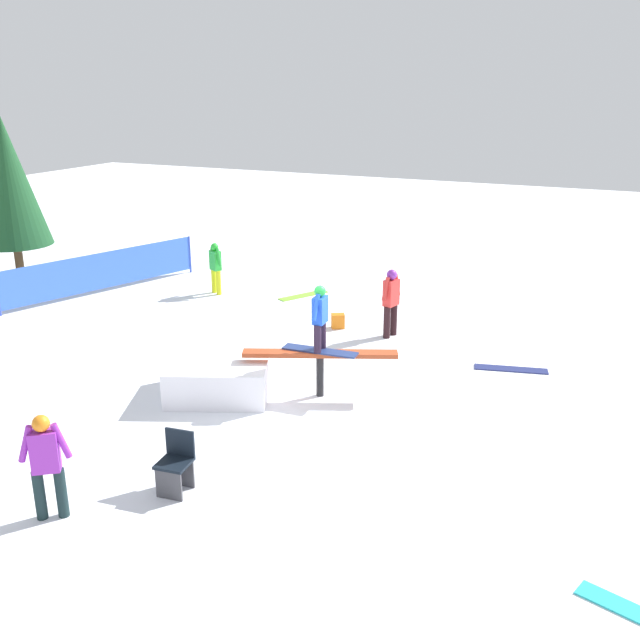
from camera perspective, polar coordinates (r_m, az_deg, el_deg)
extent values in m
plane|color=white|center=(13.16, 0.00, -6.06)|extent=(60.00, 60.00, 0.00)
cylinder|color=black|center=(13.00, 0.00, -4.49)|extent=(0.14, 0.14, 0.79)
cube|color=#A53F1E|center=(12.84, 0.00, -2.71)|extent=(2.68, 1.36, 0.08)
cube|color=white|center=(13.20, -8.07, -4.60)|extent=(2.24, 2.09, 0.67)
cube|color=navy|center=(12.82, 0.00, -2.48)|extent=(1.40, 0.37, 0.03)
cylinder|color=#2A1C31|center=(12.62, -0.20, -1.51)|extent=(0.13, 0.13, 0.52)
cylinder|color=#2A1C31|center=(12.84, 0.20, -1.15)|extent=(0.13, 0.13, 0.52)
cube|color=blue|center=(12.57, 0.00, 0.81)|extent=(0.22, 0.33, 0.48)
cylinder|color=blue|center=(12.35, -0.33, 1.03)|extent=(0.10, 0.30, 0.44)
cylinder|color=blue|center=(12.71, 0.32, 1.54)|extent=(0.10, 0.30, 0.44)
sphere|color=green|center=(12.46, 0.00, 2.32)|extent=(0.20, 0.20, 0.20)
cylinder|color=black|center=(16.22, 5.92, 0.06)|extent=(0.15, 0.15, 0.73)
cylinder|color=black|center=(15.99, 5.37, -0.19)|extent=(0.15, 0.15, 0.73)
cube|color=red|center=(15.90, 5.72, 2.20)|extent=(0.30, 0.41, 0.59)
cylinder|color=red|center=(16.05, 6.18, 2.83)|extent=(0.15, 0.25, 0.53)
cylinder|color=red|center=(15.68, 5.28, 2.48)|extent=(0.15, 0.25, 0.53)
sphere|color=purple|center=(15.79, 5.77, 3.63)|extent=(0.23, 0.23, 0.23)
cylinder|color=#CCD31D|center=(19.62, -8.48, 3.13)|extent=(0.13, 0.13, 0.66)
cylinder|color=#CCD31D|center=(19.41, -8.11, 2.97)|extent=(0.13, 0.13, 0.66)
cube|color=green|center=(19.37, -8.38, 4.75)|extent=(0.38, 0.32, 0.53)
cylinder|color=green|center=(19.51, -8.70, 5.19)|extent=(0.22, 0.16, 0.47)
cylinder|color=green|center=(19.17, -8.09, 4.98)|extent=(0.22, 0.16, 0.47)
sphere|color=green|center=(19.29, -8.43, 5.80)|extent=(0.21, 0.21, 0.21)
cylinder|color=#17292C|center=(10.21, -19.98, -12.86)|extent=(0.15, 0.15, 0.70)
cylinder|color=#17292C|center=(10.26, -21.51, -12.89)|extent=(0.15, 0.15, 0.70)
cube|color=purple|center=(9.94, -21.17, -9.75)|extent=(0.41, 0.38, 0.56)
cylinder|color=purple|center=(9.84, -19.99, -9.06)|extent=(0.24, 0.21, 0.51)
cylinder|color=purple|center=(9.92, -22.50, -9.14)|extent=(0.24, 0.21, 0.51)
sphere|color=orange|center=(9.77, -21.43, -7.71)|extent=(0.22, 0.22, 0.22)
cube|color=#86D933|center=(19.19, -1.34, 1.98)|extent=(0.96, 1.42, 0.02)
cube|color=#2ABCC1|center=(9.01, 24.24, -20.73)|extent=(1.39, 0.68, 0.02)
cube|color=navy|center=(14.80, 15.03, -3.81)|extent=(1.46, 0.61, 0.02)
cube|color=#3F3F44|center=(10.25, -12.01, -12.78)|extent=(0.40, 0.07, 0.44)
cube|color=#3F3F44|center=(10.52, -11.03, -11.85)|extent=(0.40, 0.07, 0.44)
cube|color=black|center=(10.26, -11.60, -11.16)|extent=(0.49, 0.49, 0.04)
cube|color=black|center=(10.31, -11.13, -9.59)|extent=(0.44, 0.08, 0.40)
cube|color=orange|center=(16.63, 1.44, -0.08)|extent=(0.37, 0.34, 0.34)
cylinder|color=blue|center=(21.81, -10.37, 5.18)|extent=(0.06, 0.06, 1.10)
cube|color=blue|center=(20.28, -16.94, 3.82)|extent=(1.87, 5.49, 0.99)
cylinder|color=#4C331E|center=(22.48, -22.92, 4.31)|extent=(0.24, 0.24, 1.03)
cone|color=#194723|center=(22.08, -23.69, 10.18)|extent=(2.06, 2.06, 3.65)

